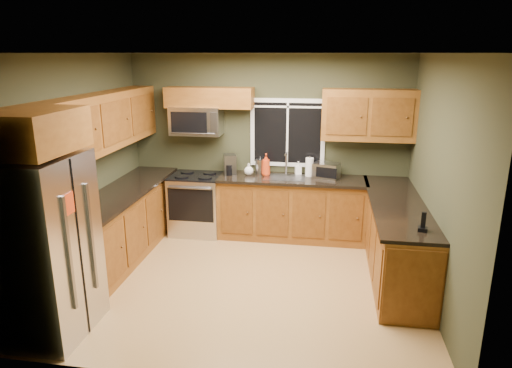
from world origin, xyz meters
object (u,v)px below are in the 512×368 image
(range, at_px, (197,204))
(toaster_oven, at_px, (326,170))
(microwave, at_px, (196,121))
(paper_towel_roll, at_px, (309,167))
(soap_bottle_c, at_px, (249,169))
(cordless_phone, at_px, (423,225))
(coffee_maker, at_px, (230,165))
(refrigerator, at_px, (45,248))
(kettle, at_px, (260,166))
(soap_bottle_a, at_px, (266,165))
(soap_bottle_b, at_px, (298,168))

(range, bearing_deg, toaster_oven, 2.43)
(microwave, relative_size, paper_towel_roll, 2.49)
(range, relative_size, microwave, 1.23)
(soap_bottle_c, bearing_deg, toaster_oven, 0.05)
(range, bearing_deg, soap_bottle_c, 5.83)
(range, xyz_separation_m, cordless_phone, (2.95, -1.86, 0.53))
(range, relative_size, coffee_maker, 3.16)
(refrigerator, bearing_deg, cordless_phone, 14.07)
(paper_towel_roll, xyz_separation_m, cordless_phone, (1.25, -2.01, -0.08))
(range, xyz_separation_m, toaster_oven, (1.95, 0.08, 0.58))
(microwave, xyz_separation_m, soap_bottle_c, (0.80, -0.05, -0.70))
(soap_bottle_c, bearing_deg, microwave, 176.10)
(range, relative_size, paper_towel_roll, 3.07)
(kettle, xyz_separation_m, soap_bottle_c, (-0.16, -0.10, -0.04))
(refrigerator, relative_size, cordless_phone, 8.73)
(toaster_oven, height_order, kettle, kettle)
(paper_towel_roll, height_order, soap_bottle_c, paper_towel_roll)
(toaster_oven, height_order, coffee_maker, coffee_maker)
(range, height_order, cordless_phone, cordless_phone)
(microwave, relative_size, soap_bottle_a, 2.29)
(soap_bottle_a, bearing_deg, soap_bottle_b, 16.79)
(cordless_phone, bearing_deg, coffee_maker, 141.39)
(coffee_maker, distance_m, soap_bottle_a, 0.55)
(coffee_maker, bearing_deg, paper_towel_roll, 2.71)
(refrigerator, distance_m, soap_bottle_c, 3.22)
(coffee_maker, distance_m, paper_towel_roll, 1.19)
(toaster_oven, bearing_deg, coffee_maker, 179.60)
(soap_bottle_c, relative_size, cordless_phone, 0.86)
(microwave, bearing_deg, soap_bottle_b, 3.53)
(kettle, xyz_separation_m, cordless_phone, (1.99, -2.03, -0.06))
(microwave, height_order, soap_bottle_a, microwave)
(kettle, bearing_deg, toaster_oven, -5.48)
(refrigerator, relative_size, coffee_maker, 6.06)
(soap_bottle_a, bearing_deg, paper_towel_roll, 5.40)
(toaster_oven, bearing_deg, range, -177.57)
(coffee_maker, xyz_separation_m, kettle, (0.45, 0.08, -0.01))
(range, bearing_deg, coffee_maker, 10.31)
(toaster_oven, distance_m, soap_bottle_b, 0.45)
(soap_bottle_a, distance_m, soap_bottle_c, 0.27)
(range, relative_size, soap_bottle_c, 5.29)
(refrigerator, height_order, kettle, refrigerator)
(toaster_oven, distance_m, kettle, 0.99)
(coffee_maker, xyz_separation_m, cordless_phone, (2.44, -1.95, -0.08))
(refrigerator, xyz_separation_m, soap_bottle_c, (1.49, 2.85, 0.13))
(microwave, relative_size, coffee_maker, 2.56)
(range, distance_m, soap_bottle_b, 1.65)
(microwave, height_order, kettle, microwave)
(coffee_maker, relative_size, soap_bottle_a, 0.90)
(soap_bottle_a, bearing_deg, kettle, 138.02)
(toaster_oven, distance_m, soap_bottle_c, 1.15)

